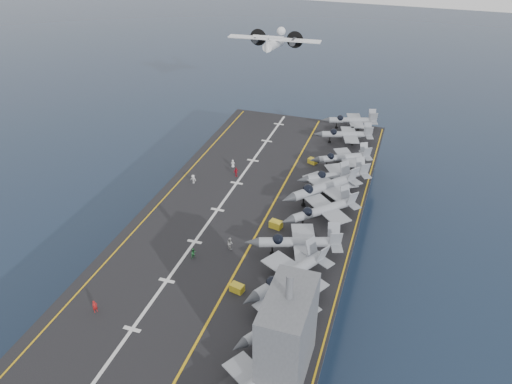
% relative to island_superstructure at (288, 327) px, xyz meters
% --- Properties ---
extents(ground, '(500.00, 500.00, 0.00)m').
position_rel_island_superstructure_xyz_m(ground, '(-15.00, 30.00, -17.90)').
color(ground, '#142135').
rests_on(ground, ground).
extents(hull, '(36.00, 90.00, 10.00)m').
position_rel_island_superstructure_xyz_m(hull, '(-15.00, 30.00, -12.90)').
color(hull, '#56595E').
rests_on(hull, ground).
extents(flight_deck, '(38.00, 92.00, 0.40)m').
position_rel_island_superstructure_xyz_m(flight_deck, '(-15.00, 30.00, -7.70)').
color(flight_deck, black).
rests_on(flight_deck, hull).
extents(foul_line, '(0.35, 90.00, 0.02)m').
position_rel_island_superstructure_xyz_m(foul_line, '(-12.00, 30.00, -7.48)').
color(foul_line, gold).
rests_on(foul_line, flight_deck).
extents(landing_centerline, '(0.50, 90.00, 0.02)m').
position_rel_island_superstructure_xyz_m(landing_centerline, '(-21.00, 30.00, -7.48)').
color(landing_centerline, silver).
rests_on(landing_centerline, flight_deck).
extents(deck_edge_port, '(0.25, 90.00, 0.02)m').
position_rel_island_superstructure_xyz_m(deck_edge_port, '(-32.00, 30.00, -7.48)').
color(deck_edge_port, gold).
rests_on(deck_edge_port, flight_deck).
extents(deck_edge_stbd, '(0.25, 90.00, 0.02)m').
position_rel_island_superstructure_xyz_m(deck_edge_stbd, '(3.50, 30.00, -7.48)').
color(deck_edge_stbd, gold).
rests_on(deck_edge_stbd, flight_deck).
extents(island_superstructure, '(5.00, 10.00, 15.00)m').
position_rel_island_superstructure_xyz_m(island_superstructure, '(0.00, 0.00, 0.00)').
color(island_superstructure, '#56595E').
rests_on(island_superstructure, flight_deck).
extents(fighter_jet_1, '(14.49, 15.96, 4.61)m').
position_rel_island_superstructure_xyz_m(fighter_jet_1, '(-2.54, 5.55, -5.19)').
color(fighter_jet_1, '#8E959E').
rests_on(fighter_jet_1, flight_deck).
extents(fighter_jet_2, '(16.78, 18.67, 5.41)m').
position_rel_island_superstructure_xyz_m(fighter_jet_2, '(-3.34, 14.16, -4.80)').
color(fighter_jet_2, '#9DA8AF').
rests_on(fighter_jet_2, flight_deck).
extents(fighter_jet_3, '(17.52, 14.36, 5.24)m').
position_rel_island_superstructure_xyz_m(fighter_jet_3, '(-3.96, 22.13, -4.88)').
color(fighter_jet_3, '#8E989E').
rests_on(fighter_jet_3, flight_deck).
extents(fighter_jet_4, '(17.13, 17.20, 5.06)m').
position_rel_island_superstructure_xyz_m(fighter_jet_4, '(-2.29, 32.43, -4.97)').
color(fighter_jet_4, '#9EA6AE').
rests_on(fighter_jet_4, flight_deck).
extents(fighter_jet_5, '(18.84, 19.45, 5.66)m').
position_rel_island_superstructure_xyz_m(fighter_jet_5, '(-3.68, 39.54, -4.67)').
color(fighter_jet_5, gray).
rests_on(fighter_jet_5, flight_deck).
extents(fighter_jet_6, '(17.12, 15.59, 4.95)m').
position_rel_island_superstructure_xyz_m(fighter_jet_6, '(-2.21, 45.10, -5.03)').
color(fighter_jet_6, '#8D939D').
rests_on(fighter_jet_6, flight_deck).
extents(fighter_jet_7, '(15.44, 13.78, 4.48)m').
position_rel_island_superstructure_xyz_m(fighter_jet_7, '(-2.35, 53.46, -5.26)').
color(fighter_jet_7, '#9FA5AF').
rests_on(fighter_jet_7, flight_deck).
extents(fighter_jet_8, '(15.18, 12.22, 4.59)m').
position_rel_island_superstructure_xyz_m(fighter_jet_8, '(-3.64, 64.65, -5.21)').
color(fighter_jet_8, '#959BA5').
rests_on(fighter_jet_8, flight_deck).
extents(tow_cart_a, '(2.18, 1.66, 1.17)m').
position_rel_island_superstructure_xyz_m(tow_cart_a, '(-10.34, 11.21, -6.92)').
color(tow_cart_a, gold).
rests_on(tow_cart_a, flight_deck).
extents(tow_cart_b, '(2.34, 1.78, 1.26)m').
position_rel_island_superstructure_xyz_m(tow_cart_b, '(-9.46, 28.09, -6.87)').
color(tow_cart_b, gold).
rests_on(tow_cart_b, flight_deck).
extents(tow_cart_c, '(2.12, 1.78, 1.09)m').
position_rel_island_superstructure_xyz_m(tow_cart_c, '(-8.67, 52.76, -6.96)').
color(tow_cart_c, gold).
rests_on(tow_cart_c, flight_deck).
extents(crew_1, '(1.26, 1.40, 1.95)m').
position_rel_island_superstructure_xyz_m(crew_1, '(-27.33, 1.27, -6.53)').
color(crew_1, '#B21919').
rests_on(crew_1, flight_deck).
extents(crew_2, '(1.08, 1.28, 1.81)m').
position_rel_island_superstructure_xyz_m(crew_2, '(-19.38, 16.19, -6.59)').
color(crew_2, green).
rests_on(crew_2, flight_deck).
extents(crew_3, '(1.15, 0.80, 1.85)m').
position_rel_island_superstructure_xyz_m(crew_3, '(-29.06, 37.32, -6.58)').
color(crew_3, silver).
rests_on(crew_3, flight_deck).
extents(crew_4, '(1.31, 1.40, 1.95)m').
position_rel_island_superstructure_xyz_m(crew_4, '(-22.05, 42.53, -6.53)').
color(crew_4, '#B51527').
rests_on(crew_4, flight_deck).
extents(crew_5, '(1.22, 1.05, 1.72)m').
position_rel_island_superstructure_xyz_m(crew_5, '(-23.97, 45.86, -6.64)').
color(crew_5, silver).
rests_on(crew_5, flight_deck).
extents(crew_7, '(1.49, 1.41, 2.07)m').
position_rel_island_superstructure_xyz_m(crew_7, '(-14.85, 20.23, -6.47)').
color(crew_7, silver).
rests_on(crew_7, flight_deck).
extents(transport_plane, '(24.55, 17.55, 5.57)m').
position_rel_island_superstructure_xyz_m(transport_plane, '(-26.31, 82.70, 8.26)').
color(transport_plane, silver).
extents(fighter_jet_9, '(15.18, 12.22, 4.59)m').
position_rel_island_superstructure_xyz_m(fighter_jet_9, '(-3.64, 73.00, -5.21)').
color(fighter_jet_9, '#959BA5').
rests_on(fighter_jet_9, flight_deck).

